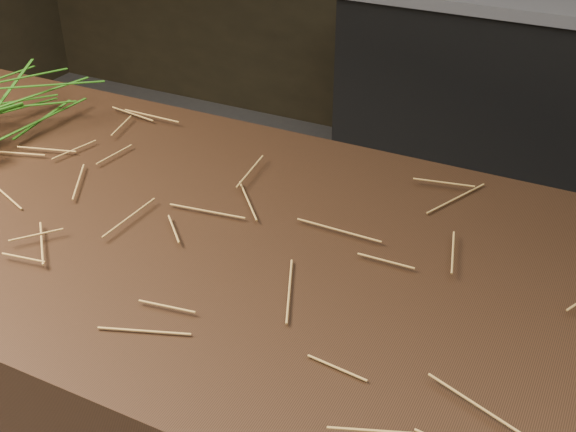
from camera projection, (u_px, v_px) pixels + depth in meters
straw_bedding at (285, 243)px, 1.01m from camera, size 1.40×0.60×0.02m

